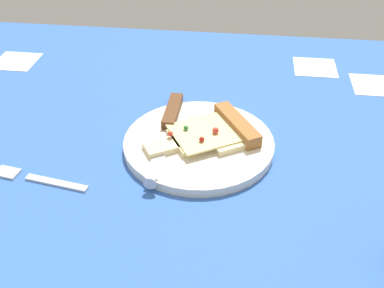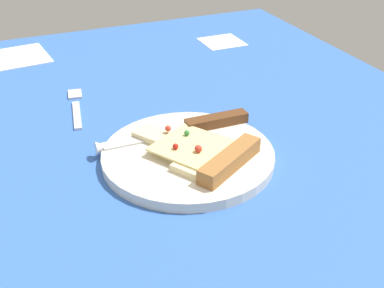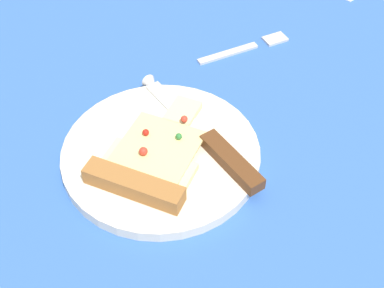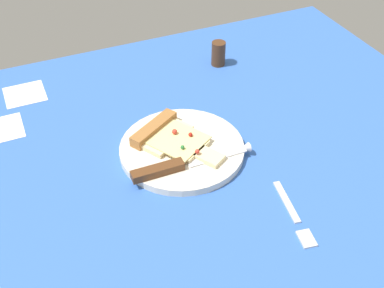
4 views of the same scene
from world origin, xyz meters
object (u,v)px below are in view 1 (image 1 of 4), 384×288
at_px(knife, 168,126).
at_px(plate, 199,144).
at_px(fork, 35,178).
at_px(pizza_slice, 213,132).

bearing_deg(knife, plate, 156.33).
bearing_deg(plate, fork, -64.47).
height_order(plate, fork, plate).
relative_size(knife, fork, 1.56).
xyz_separation_m(knife, fork, (0.14, -0.18, -0.02)).
bearing_deg(pizza_slice, knife, 50.50).
height_order(plate, pizza_slice, pizza_slice).
bearing_deg(fork, plate, -54.96).
relative_size(pizza_slice, fork, 1.23).
relative_size(pizza_slice, knife, 0.79).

